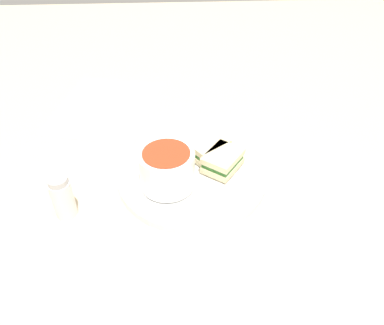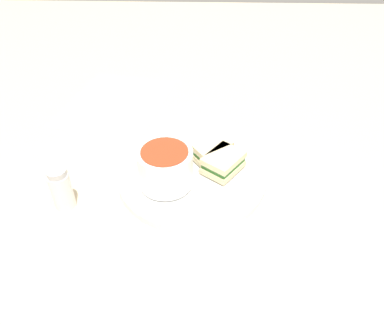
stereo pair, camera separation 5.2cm
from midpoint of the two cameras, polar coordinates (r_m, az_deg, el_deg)
ground_plane at (r=0.77m, az=1.95°, el=-2.51°), size 2.40×2.40×0.00m
plate at (r=0.76m, az=1.96°, el=-1.90°), size 0.30×0.30×0.02m
soup_bowl at (r=0.71m, az=-1.97°, el=-0.77°), size 0.11×0.11×0.08m
spoon at (r=0.77m, az=-4.71°, el=-0.52°), size 0.08×0.11×0.01m
sandwich_half_near at (r=0.75m, az=6.79°, el=-0.04°), size 0.10×0.10×0.04m
sandwich_half_far at (r=0.79m, az=4.68°, el=2.07°), size 0.10×0.10×0.04m
salt_shaker at (r=0.72m, az=-17.33°, el=-3.93°), size 0.04×0.04×0.09m
menu_sheet at (r=1.03m, az=-10.09°, el=8.81°), size 0.30×0.34×0.00m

